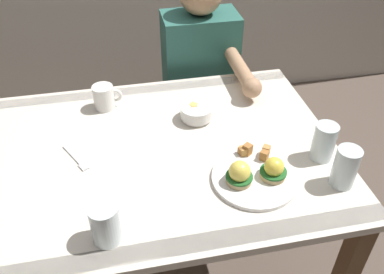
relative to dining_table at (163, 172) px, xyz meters
name	(u,v)px	position (x,y,z in m)	size (l,w,h in m)	color
ground_plane	(169,273)	(0.00, 0.00, -0.63)	(6.00, 6.00, 0.00)	brown
dining_table	(163,172)	(0.00, 0.00, 0.00)	(1.20, 0.90, 0.74)	silver
eggs_benedict_plate	(255,174)	(0.26, -0.20, 0.13)	(0.27, 0.27, 0.09)	white
fruit_bowl	(196,113)	(0.15, 0.15, 0.14)	(0.12, 0.12, 0.06)	white
coffee_mug	(104,96)	(-0.18, 0.30, 0.16)	(0.11, 0.08, 0.09)	white
fork	(77,159)	(-0.28, 0.01, 0.11)	(0.09, 0.14, 0.00)	silver
water_glass_near	(106,226)	(-0.20, -0.34, 0.16)	(0.08, 0.08, 0.12)	silver
water_glass_far	(323,144)	(0.52, -0.14, 0.16)	(0.07, 0.07, 0.13)	silver
water_glass_extra	(345,169)	(0.52, -0.27, 0.17)	(0.07, 0.07, 0.14)	silver
diner_person	(202,77)	(0.28, 0.60, 0.02)	(0.34, 0.54, 1.14)	#33333D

